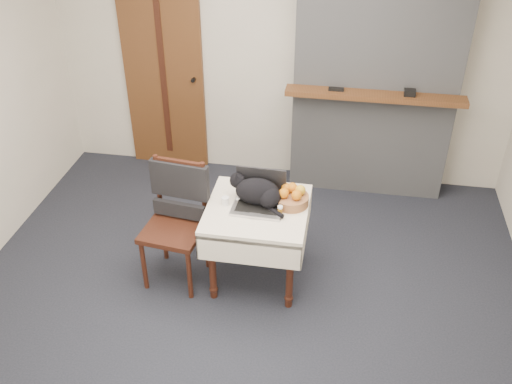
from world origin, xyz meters
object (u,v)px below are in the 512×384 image
at_px(pill_bottle, 280,211).
at_px(laptop, 259,196).
at_px(door, 164,76).
at_px(cat, 258,192).
at_px(side_table, 257,219).
at_px(fruit_basket, 291,197).
at_px(chair, 177,205).
at_px(cream_jar, 225,201).

bearing_deg(pill_bottle, laptop, 147.12).
relative_size(door, cat, 4.22).
relative_size(door, side_table, 2.56).
bearing_deg(side_table, door, 126.32).
relative_size(cat, fruit_basket, 1.74).
bearing_deg(door, laptop, -52.81).
relative_size(laptop, cat, 0.84).
relative_size(door, fruit_basket, 7.35).
bearing_deg(fruit_basket, pill_bottle, -111.45).
height_order(side_table, laptop, laptop).
xyz_separation_m(laptop, pill_bottle, (0.18, -0.12, -0.03)).
height_order(cat, pill_bottle, cat).
bearing_deg(chair, door, 116.65).
relative_size(cream_jar, fruit_basket, 0.25).
distance_m(cat, fruit_basket, 0.26).
xyz_separation_m(door, cream_jar, (1.00, -1.71, -0.27)).
distance_m(door, cat, 2.08).
bearing_deg(cream_jar, fruit_basket, 11.22).
bearing_deg(cream_jar, side_table, 1.53).
bearing_deg(door, fruit_basket, -46.98).
bearing_deg(cream_jar, chair, -178.51).
relative_size(door, laptop, 5.05).
height_order(door, laptop, door).
bearing_deg(pill_bottle, side_table, 158.81).
distance_m(side_table, chair, 0.64).
relative_size(door, pill_bottle, 24.81).
distance_m(door, pill_bottle, 2.30).
bearing_deg(chair, side_table, 8.44).
xyz_separation_m(side_table, pill_bottle, (0.19, -0.07, 0.15)).
relative_size(side_table, laptop, 1.97).
bearing_deg(cream_jar, cat, 13.09).
height_order(door, pill_bottle, door).
bearing_deg(cream_jar, laptop, 11.04).
bearing_deg(fruit_basket, side_table, -159.75).
xyz_separation_m(cat, chair, (-0.63, -0.07, -0.15)).
bearing_deg(door, cream_jar, -59.61).
height_order(pill_bottle, fruit_basket, fruit_basket).
xyz_separation_m(laptop, cat, (-0.01, 0.01, 0.04)).
height_order(cat, chair, chair).
xyz_separation_m(side_table, chair, (-0.64, -0.02, 0.07)).
distance_m(laptop, chair, 0.66).
bearing_deg(laptop, door, 128.89).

